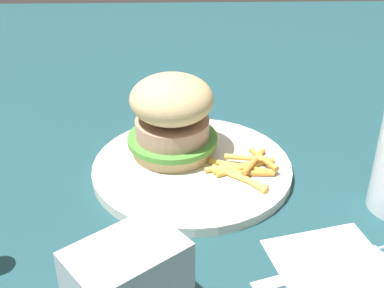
# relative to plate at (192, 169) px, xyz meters

# --- Properties ---
(ground_plane) EXTENTS (1.60, 1.60, 0.00)m
(ground_plane) POSITION_rel_plate_xyz_m (0.01, 0.03, -0.01)
(ground_plane) COLOR #1E474C
(plate) EXTENTS (0.25, 0.25, 0.01)m
(plate) POSITION_rel_plate_xyz_m (0.00, 0.00, 0.00)
(plate) COLOR silver
(plate) RESTS_ON ground_plane
(sandwich) EXTENTS (0.12, 0.12, 0.10)m
(sandwich) POSITION_rel_plate_xyz_m (0.02, -0.03, 0.06)
(sandwich) COLOR tan
(sandwich) RESTS_ON plate
(fries_pile) EXTENTS (0.09, 0.09, 0.01)m
(fries_pile) POSITION_rel_plate_xyz_m (-0.06, 0.02, 0.01)
(fries_pile) COLOR gold
(fries_pile) RESTS_ON plate
(napkin) EXTENTS (0.13, 0.13, 0.00)m
(napkin) POSITION_rel_plate_xyz_m (-0.13, 0.17, -0.01)
(napkin) COLOR white
(napkin) RESTS_ON ground_plane
(fork) EXTENTS (0.17, 0.07, 0.00)m
(fork) POSITION_rel_plate_xyz_m (-0.14, 0.17, -0.00)
(fork) COLOR silver
(fork) RESTS_ON napkin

